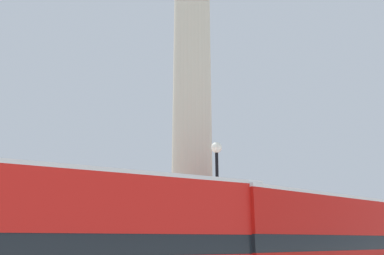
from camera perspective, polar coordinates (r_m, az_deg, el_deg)
monument_column at (r=20.05m, az=0.00°, el=-0.46°), size 5.10×5.10×21.59m
bus_b at (r=11.07m, az=-16.39°, el=-16.90°), size 10.79×3.61×4.41m
bus_c at (r=17.09m, az=20.22°, el=-16.48°), size 11.59×3.47×4.31m
street_lamp at (r=16.11m, az=3.91°, el=-11.24°), size 0.49×0.49×6.73m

